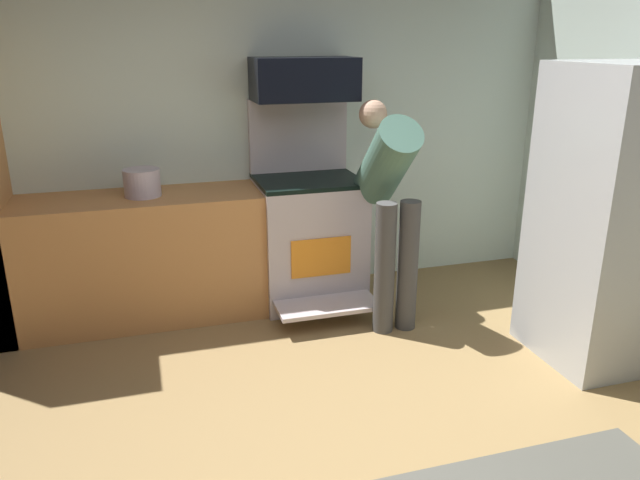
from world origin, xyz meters
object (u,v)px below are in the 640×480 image
(stock_pot, at_px, (142,183))
(oven_range, at_px, (309,235))
(microwave, at_px, (304,79))
(person_cook, at_px, (389,195))
(refrigerator, at_px, (622,217))

(stock_pot, bearing_deg, oven_range, -0.62)
(microwave, xyz_separation_m, stock_pot, (-1.17, -0.08, -0.66))
(oven_range, distance_m, stock_pot, 1.27)
(microwave, height_order, person_cook, microwave)
(oven_range, bearing_deg, person_cook, -50.79)
(microwave, distance_m, stock_pot, 1.35)
(microwave, relative_size, refrigerator, 0.41)
(person_cook, xyz_separation_m, stock_pot, (-1.60, 0.53, 0.07))
(stock_pot, bearing_deg, microwave, 3.90)
(oven_range, xyz_separation_m, microwave, (0.00, 0.09, 1.14))
(microwave, bearing_deg, stock_pot, -176.10)
(refrigerator, bearing_deg, person_cook, 144.07)
(stock_pot, bearing_deg, refrigerator, -26.48)
(person_cook, height_order, stock_pot, person_cook)
(refrigerator, relative_size, person_cook, 1.19)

